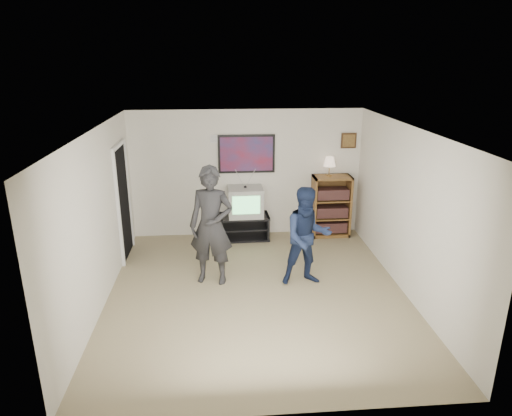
{
  "coord_description": "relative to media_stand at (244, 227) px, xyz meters",
  "views": [
    {
      "loc": [
        -0.52,
        -6.18,
        3.46
      ],
      "look_at": [
        0.04,
        0.67,
        1.15
      ],
      "focal_mm": 32.0,
      "sensor_mm": 36.0,
      "label": 1
    }
  ],
  "objects": [
    {
      "name": "table_lamp",
      "position": [
        1.67,
        0.1,
        1.17
      ],
      "size": [
        0.24,
        0.24,
        0.38
      ],
      "primitive_type": null,
      "color": "beige",
      "rests_on": "bookshelf"
    },
    {
      "name": "controller_left",
      "position": [
        -0.66,
        -1.54,
        0.86
      ],
      "size": [
        0.05,
        0.13,
        0.04
      ],
      "primitive_type": "cube",
      "rotation": [
        0.0,
        0.0,
        0.13
      ],
      "color": "white",
      "rests_on": "person_tall"
    },
    {
      "name": "media_stand",
      "position": [
        0.0,
        0.0,
        0.0
      ],
      "size": [
        0.98,
        0.56,
        0.48
      ],
      "rotation": [
        0.0,
        0.0,
        0.03
      ],
      "color": "black",
      "rests_on": "room_shell"
    },
    {
      "name": "crt_television",
      "position": [
        0.02,
        0.0,
        0.52
      ],
      "size": [
        0.68,
        0.58,
        0.56
      ],
      "primitive_type": null,
      "rotation": [
        0.0,
        0.0,
        0.02
      ],
      "color": "#A5A6A1",
      "rests_on": "media_stand"
    },
    {
      "name": "person_short",
      "position": [
        0.87,
        -1.95,
        0.55
      ],
      "size": [
        0.81,
        0.66,
        1.58
      ],
      "primitive_type": "imported",
      "rotation": [
        0.0,
        0.0,
        0.08
      ],
      "color": "#17223F",
      "rests_on": "room_shell"
    },
    {
      "name": "bookshelf",
      "position": [
        1.73,
        0.05,
        0.37
      ],
      "size": [
        0.74,
        0.43,
        1.22
      ],
      "primitive_type": null,
      "color": "brown",
      "rests_on": "room_shell"
    },
    {
      "name": "small_picture",
      "position": [
        2.07,
        0.25,
        1.64
      ],
      "size": [
        0.3,
        0.03,
        0.3
      ],
      "primitive_type": "cube",
      "color": "black",
      "rests_on": "room_shell"
    },
    {
      "name": "controller_right",
      "position": [
        0.87,
        -1.76,
        0.83
      ],
      "size": [
        0.05,
        0.13,
        0.04
      ],
      "primitive_type": "cube",
      "rotation": [
        0.0,
        0.0,
        -0.12
      ],
      "color": "white",
      "rests_on": "person_short"
    },
    {
      "name": "room_shell",
      "position": [
        0.07,
        -1.88,
        1.01
      ],
      "size": [
        4.51,
        5.0,
        2.51
      ],
      "color": "#7A6F4D",
      "rests_on": "ground"
    },
    {
      "name": "person_tall",
      "position": [
        -0.61,
        -1.76,
        0.71
      ],
      "size": [
        0.78,
        0.6,
        1.89
      ],
      "primitive_type": "imported",
      "rotation": [
        0.0,
        0.0,
        -0.23
      ],
      "color": "#232325",
      "rests_on": "room_shell"
    },
    {
      "name": "doorway",
      "position": [
        -2.17,
        -0.63,
        0.76
      ],
      "size": [
        0.03,
        0.85,
        2.0
      ],
      "primitive_type": "cube",
      "color": "black",
      "rests_on": "room_shell"
    },
    {
      "name": "poster",
      "position": [
        0.07,
        0.25,
        1.41
      ],
      "size": [
        1.1,
        0.03,
        0.75
      ],
      "primitive_type": "cube",
      "color": "black",
      "rests_on": "room_shell"
    },
    {
      "name": "air_vent",
      "position": [
        -0.48,
        0.25,
        1.71
      ],
      "size": [
        0.28,
        0.02,
        0.14
      ],
      "primitive_type": "cube",
      "color": "white",
      "rests_on": "room_shell"
    }
  ]
}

